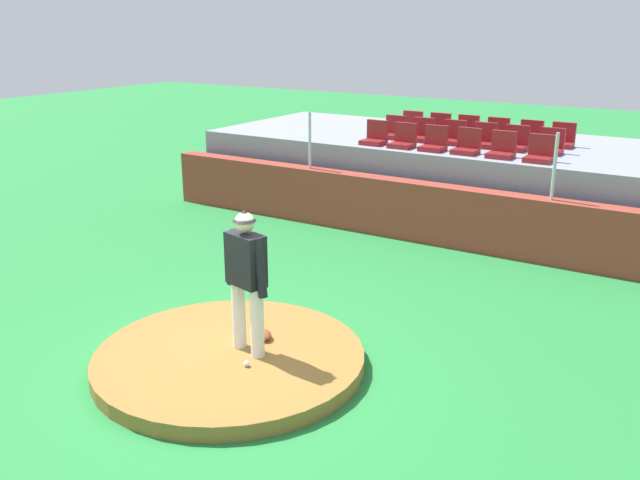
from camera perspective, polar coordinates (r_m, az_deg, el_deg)
ground_plane at (r=9.03m, az=-7.37°, el=-10.15°), size 60.00×60.00×0.00m
pitchers_mound at (r=8.98m, az=-7.39°, el=-9.60°), size 3.40×3.40×0.19m
pitcher at (r=8.52m, az=-6.05°, el=-2.56°), size 0.75×0.38×1.84m
baseball at (r=8.56m, az=-6.02°, el=-10.01°), size 0.07×0.07×0.07m
fielding_glove at (r=9.22m, az=-4.64°, el=-7.71°), size 0.36×0.34×0.11m
brick_barrier at (r=13.74m, az=8.87°, el=2.21°), size 12.49×0.40×1.16m
fence_post_left at (r=14.76m, az=-0.84°, el=8.13°), size 0.06×0.06×1.18m
fence_post_right at (r=12.77m, az=18.60°, el=5.71°), size 0.06×0.06×1.18m
bleacher_platform at (r=16.01m, az=12.62°, el=5.05°), size 12.03×4.26×1.62m
stadium_chair_0 at (r=15.07m, az=4.52°, el=8.39°), size 0.48×0.44×0.50m
stadium_chair_1 at (r=14.75m, az=6.82°, el=8.12°), size 0.48×0.44×0.50m
stadium_chair_2 at (r=14.48m, az=9.31°, el=7.84°), size 0.48×0.44×0.50m
stadium_chair_3 at (r=14.26m, az=11.90°, el=7.54°), size 0.48×0.44×0.50m
stadium_chair_4 at (r=14.01m, az=14.63°, el=7.17°), size 0.48×0.44×0.50m
stadium_chair_5 at (r=13.79m, az=17.49°, el=6.77°), size 0.48×0.44×0.50m
stadium_chair_6 at (r=15.87m, az=6.06°, el=8.81°), size 0.48×0.44×0.50m
stadium_chair_7 at (r=15.58m, az=8.33°, el=8.56°), size 0.48×0.44×0.50m
stadium_chair_8 at (r=15.32m, az=10.79°, el=8.29°), size 0.48×0.44×0.50m
stadium_chair_9 at (r=15.08m, az=13.19°, el=7.99°), size 0.48×0.44×0.50m
stadium_chair_10 at (r=14.86m, az=15.65°, el=7.67°), size 0.48×0.44×0.50m
stadium_chair_11 at (r=14.69m, az=18.29°, el=7.32°), size 0.48×0.44×0.50m
stadium_chair_12 at (r=16.67m, az=7.42°, el=9.19°), size 0.48×0.44×0.50m
stadium_chair_13 at (r=16.41m, az=9.65°, el=8.96°), size 0.48×0.44×0.50m
stadium_chair_14 at (r=16.17m, az=11.88°, el=8.70°), size 0.48×0.44×0.50m
stadium_chair_15 at (r=15.91m, az=14.21°, el=8.40°), size 0.48×0.44×0.50m
stadium_chair_16 at (r=15.69m, az=16.75°, el=8.07°), size 0.48×0.44×0.50m
stadium_chair_17 at (r=15.55m, az=19.14°, el=7.76°), size 0.48×0.44×0.50m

